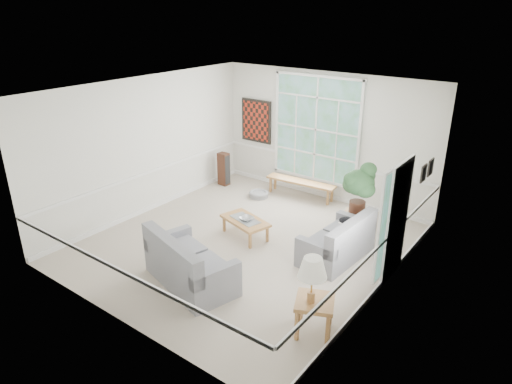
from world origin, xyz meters
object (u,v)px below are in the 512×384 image
loveseat_front (191,259)px  coffee_table (245,228)px  loveseat_right (337,237)px  side_table (314,316)px  end_table (355,224)px

loveseat_front → coffee_table: size_ratio=1.66×
loveseat_right → side_table: (0.73, -2.08, -0.14)m
loveseat_front → coffee_table: 1.89m
loveseat_front → end_table: loveseat_front is taller
coffee_table → side_table: (2.58, -1.72, 0.08)m
loveseat_front → side_table: size_ratio=3.10×
loveseat_right → loveseat_front: size_ratio=0.91×
loveseat_front → end_table: (1.46, 3.21, -0.22)m
loveseat_front → side_table: (2.29, 0.13, -0.19)m
end_table → side_table: side_table is taller
end_table → side_table: 3.19m
loveseat_right → coffee_table: bearing=-165.0°
side_table → end_table: bearing=105.0°
loveseat_right → loveseat_front: loveseat_front is taller
coffee_table → end_table: size_ratio=2.10×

